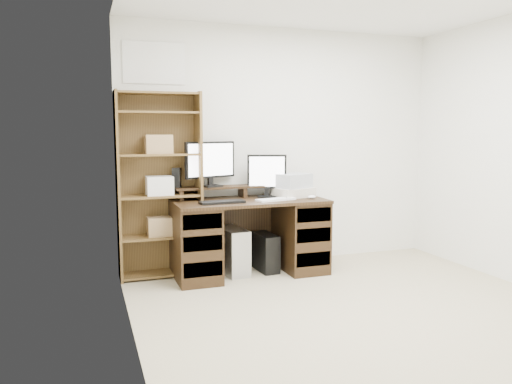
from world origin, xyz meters
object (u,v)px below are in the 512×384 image
monitor_small (267,174)px  bookshelf (159,184)px  tower_silver (233,251)px  printer (293,192)px  monitor_wide (210,162)px  desk (249,235)px  tower_black (266,252)px

monitor_small → bookshelf: bearing=-167.1°
monitor_small → tower_silver: size_ratio=0.95×
monitor_small → printer: bearing=5.0°
monitor_small → tower_silver: (-0.38, -0.06, -0.76)m
monitor_wide → bookshelf: 0.55m
desk → tower_black: 0.28m
tower_silver → monitor_wide: bearing=134.0°
monitor_wide → monitor_small: bearing=-29.4°
tower_silver → bookshelf: bearing=160.8°
tower_black → printer: bearing=-2.7°
desk → monitor_small: monitor_small is taller
printer → bookshelf: size_ratio=0.21×
monitor_small → tower_silver: 0.85m
printer → tower_black: printer is taller
monitor_wide → monitor_small: 0.59m
tower_black → desk: bearing=-171.7°
monitor_wide → tower_black: 1.08m
printer → bookshelf: bearing=158.3°
monitor_wide → printer: bearing=-30.7°
desk → tower_black: size_ratio=3.85×
printer → tower_silver: bearing=164.7°
desk → monitor_small: 0.65m
desk → monitor_small: (0.23, 0.11, 0.60)m
desk → tower_silver: 0.23m
monitor_small → tower_black: 0.80m
tower_silver → bookshelf: (-0.69, 0.16, 0.69)m
monitor_small → monitor_wide: bearing=-171.2°
monitor_wide → printer: size_ratio=1.45×
monitor_wide → tower_black: (0.53, -0.16, -0.93)m
desk → tower_silver: desk is taller
desk → tower_black: desk is taller
monitor_wide → printer: 0.91m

